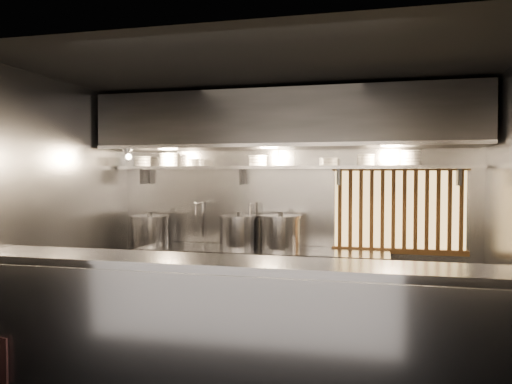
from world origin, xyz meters
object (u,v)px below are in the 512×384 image
at_px(pendant_bulb, 278,161).
at_px(stock_pot_right, 239,231).
at_px(stock_pot_mid, 280,232).
at_px(heat_lamp, 127,152).
at_px(stock_pot_left, 150,230).

relative_size(pendant_bulb, stock_pot_right, 0.34).
bearing_deg(stock_pot_right, pendant_bulb, 2.92).
height_order(pendant_bulb, stock_pot_right, pendant_bulb).
bearing_deg(pendant_bulb, stock_pot_right, -177.08).
xyz_separation_m(pendant_bulb, stock_pot_right, (-0.48, -0.02, -0.86)).
bearing_deg(pendant_bulb, stock_pot_mid, -52.29).
height_order(heat_lamp, stock_pot_left, heat_lamp).
relative_size(heat_lamp, stock_pot_right, 0.64).
bearing_deg(pendant_bulb, heat_lamp, -169.00).
bearing_deg(stock_pot_left, stock_pot_right, 1.56).
distance_m(heat_lamp, stock_pot_mid, 2.09).
bearing_deg(stock_pot_right, stock_pot_left, -178.44).
bearing_deg(stock_pot_mid, stock_pot_right, 177.64).
relative_size(stock_pot_left, stock_pot_right, 0.93).
distance_m(stock_pot_left, stock_pot_right, 1.17).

